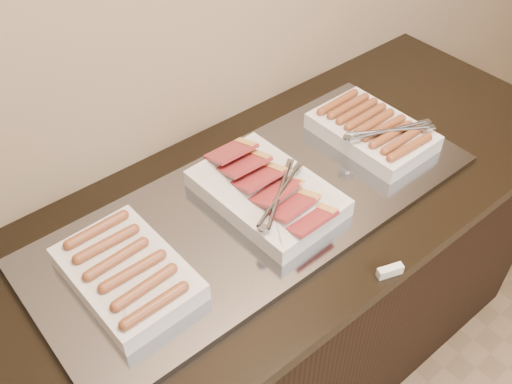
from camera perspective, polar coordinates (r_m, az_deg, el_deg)
counter at (r=1.85m, az=0.46°, el=-11.43°), size 2.06×0.76×0.90m
warming_tray at (r=1.49m, az=0.27°, el=-1.52°), size 1.20×0.50×0.02m
dish_left at (r=1.33m, az=-12.78°, el=-7.84°), size 0.23×0.34×0.07m
dish_center at (r=1.47m, az=1.15°, el=0.01°), size 0.27×0.40×0.09m
dish_right at (r=1.70m, az=11.64°, el=6.07°), size 0.26×0.34×0.08m
label_holder at (r=1.38m, az=13.25°, el=-7.70°), size 0.07×0.04×0.03m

